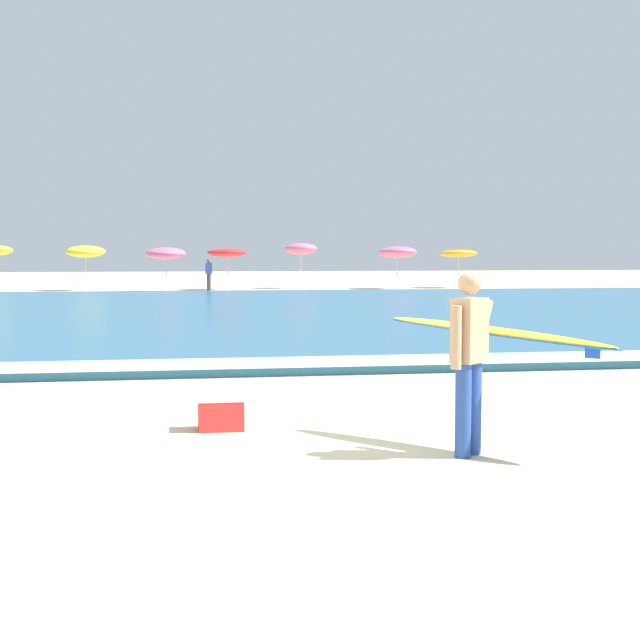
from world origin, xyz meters
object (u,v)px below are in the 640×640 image
Objects in this scene: beach_umbrella_6 at (459,254)px; beachgoer_near_row_left at (209,274)px; beach_umbrella_5 at (397,252)px; cooler_box at (221,413)px; beach_umbrella_1 at (86,252)px; beach_umbrella_4 at (301,249)px; beach_umbrella_3 at (227,253)px; surfer_with_board at (482,344)px; beach_umbrella_2 at (166,253)px.

beach_umbrella_6 is 1.31× the size of beachgoer_near_row_left.
beach_umbrella_5 is 37.54m from cooler_box.
beach_umbrella_4 reaches higher than beach_umbrella_1.
beach_umbrella_3 is 12.35m from beach_umbrella_6.
beach_umbrella_1 is 0.94× the size of beach_umbrella_4.
beach_umbrella_3 reaches higher than beach_umbrella_6.
beach_umbrella_6 is at bearing 72.41° from surfer_with_board.
beach_umbrella_1 is at bearing -178.85° from beach_umbrella_6.
beach_umbrella_2 is 3.39m from beach_umbrella_3.
beach_umbrella_6 is at bearing 8.71° from beachgoer_near_row_left.
beach_umbrella_5 is at bearing -1.14° from beach_umbrella_1.
beachgoer_near_row_left is (-9.78, -1.34, -1.04)m from beach_umbrella_5.
beach_umbrella_2 is at bearing -172.00° from beach_umbrella_6.
beach_umbrella_5 is 4.61× the size of cooler_box.
beach_umbrella_1 is at bearing 100.89° from surfer_with_board.
beach_umbrella_6 is 4.22× the size of cooler_box.
beachgoer_near_row_left is (-13.31, -2.04, -0.98)m from beach_umbrella_6.
beach_umbrella_2 is 11.93m from beach_umbrella_5.
beach_umbrella_1 is 36.55m from cooler_box.
cooler_box is at bearing -106.95° from beach_umbrella_5.
beach_umbrella_4 is at bearing 28.94° from beachgoer_near_row_left.
surfer_with_board reaches higher than beachgoer_near_row_left.
beach_umbrella_2 is at bearing -157.83° from beach_umbrella_4.
beach_umbrella_5 reaches higher than beachgoer_near_row_left.
beach_umbrella_1 reaches higher than beach_umbrella_6.
beach_umbrella_6 reaches higher than surfer_with_board.
beach_umbrella_3 is 1.02× the size of beach_umbrella_6.
beach_umbrella_4 is 5.75m from beachgoer_near_row_left.
beach_umbrella_5 is 9.93m from beachgoer_near_row_left.
cooler_box is at bearing -91.91° from beachgoer_near_row_left.
beach_umbrella_2 is 2.28m from beachgoer_near_row_left.
beach_umbrella_3 is 4.30× the size of cooler_box.
beach_umbrella_6 reaches higher than cooler_box.
beach_umbrella_5 is 3.59m from beach_umbrella_6.
beachgoer_near_row_left is (-0.97, -1.40, -1.02)m from beach_umbrella_3.
beachgoer_near_row_left is at bearing 3.38° from beach_umbrella_2.
surfer_with_board is at bearing -88.00° from beachgoer_near_row_left.
beach_umbrella_6 is at bearing -4.63° from beach_umbrella_4.
beach_umbrella_1 is 4.31m from beach_umbrella_2.
beach_umbrella_1 is 6.96m from beach_umbrella_3.
beach_umbrella_5 is (11.84, 1.46, 0.05)m from beach_umbrella_2.
cooler_box is at bearing -82.39° from beach_umbrella_1.
beach_umbrella_1 is at bearing -174.40° from beach_umbrella_4.
beachgoer_near_row_left is (5.98, -1.65, -1.08)m from beach_umbrella_1.
surfer_with_board is 1.03× the size of beach_umbrella_6.
beach_umbrella_1 is 6.30m from beachgoer_near_row_left.
surfer_with_board is 0.98× the size of beach_umbrella_2.
beach_umbrella_2 reaches higher than beachgoer_near_row_left.
beach_umbrella_3 is (3.03, 1.52, 0.03)m from beach_umbrella_2.
beach_umbrella_6 is 39.37m from cooler_box.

